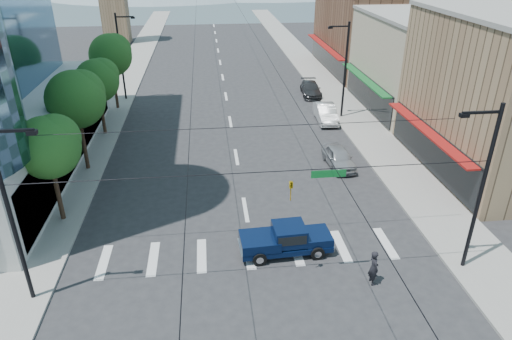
% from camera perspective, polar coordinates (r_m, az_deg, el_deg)
% --- Properties ---
extents(ground, '(160.00, 160.00, 0.00)m').
position_cam_1_polar(ground, '(24.33, -0.04, -12.34)').
color(ground, '#28282B').
rests_on(ground, ground).
extents(sidewalk_left, '(4.00, 120.00, 0.15)m').
position_cam_1_polar(sidewalk_left, '(61.55, -15.73, 11.32)').
color(sidewalk_left, gray).
rests_on(sidewalk_left, ground).
extents(sidewalk_right, '(4.00, 120.00, 0.15)m').
position_cam_1_polar(sidewalk_right, '(62.36, 7.07, 12.28)').
color(sidewalk_right, gray).
rests_on(sidewalk_right, ground).
extents(shop_mid, '(12.00, 14.00, 9.00)m').
position_cam_1_polar(shop_mid, '(49.36, 20.91, 12.28)').
color(shop_mid, tan).
rests_on(shop_mid, ground).
extents(shop_far, '(12.00, 18.00, 10.00)m').
position_cam_1_polar(shop_far, '(63.65, 14.66, 16.49)').
color(shop_far, brown).
rests_on(shop_far, ground).
extents(tree_near, '(3.65, 3.64, 6.71)m').
position_cam_1_polar(tree_near, '(28.41, -24.33, 2.88)').
color(tree_near, black).
rests_on(tree_near, ground).
extents(tree_midnear, '(4.09, 4.09, 7.52)m').
position_cam_1_polar(tree_midnear, '(34.54, -21.39, 8.46)').
color(tree_midnear, black).
rests_on(tree_midnear, ground).
extents(tree_midfar, '(3.65, 3.64, 6.71)m').
position_cam_1_polar(tree_midfar, '(41.24, -19.06, 10.71)').
color(tree_midfar, black).
rests_on(tree_midfar, ground).
extents(tree_far, '(4.09, 4.09, 7.52)m').
position_cam_1_polar(tree_far, '(47.77, -17.57, 13.70)').
color(tree_far, black).
rests_on(tree_far, ground).
extents(signal_rig, '(21.80, 0.20, 9.00)m').
position_cam_1_polar(signal_rig, '(20.87, 0.79, -4.08)').
color(signal_rig, black).
rests_on(signal_rig, ground).
extents(lamp_pole_nw, '(2.00, 0.25, 9.00)m').
position_cam_1_polar(lamp_pole_nw, '(50.63, -16.45, 13.76)').
color(lamp_pole_nw, black).
rests_on(lamp_pole_nw, ground).
extents(lamp_pole_ne, '(2.00, 0.25, 9.00)m').
position_cam_1_polar(lamp_pole_ne, '(43.99, 10.95, 12.52)').
color(lamp_pole_ne, black).
rests_on(lamp_pole_ne, ground).
extents(pickup_truck, '(5.13, 2.18, 1.71)m').
position_cam_1_polar(pickup_truck, '(25.03, 3.67, -8.60)').
color(pickup_truck, '#071536').
rests_on(pickup_truck, ground).
extents(pedestrian, '(0.51, 0.73, 1.90)m').
position_cam_1_polar(pedestrian, '(23.67, 14.49, -11.71)').
color(pedestrian, black).
rests_on(pedestrian, ground).
extents(parked_car_near, '(1.95, 4.39, 1.47)m').
position_cam_1_polar(parked_car_near, '(35.03, 10.31, 1.59)').
color(parked_car_near, '#A4A5A9').
rests_on(parked_car_near, ground).
extents(parked_car_mid, '(1.95, 4.96, 1.61)m').
position_cam_1_polar(parked_car_mid, '(43.99, 8.70, 7.06)').
color(parked_car_mid, silver).
rests_on(parked_car_mid, ground).
extents(parked_car_far, '(2.38, 5.05, 1.42)m').
position_cam_1_polar(parked_car_far, '(51.65, 6.87, 10.02)').
color(parked_car_far, '#2F2F31').
rests_on(parked_car_far, ground).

